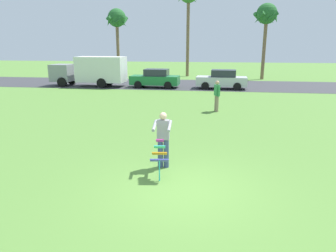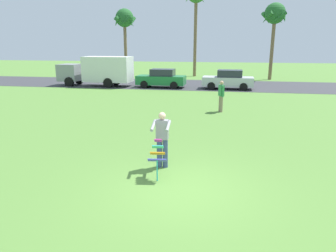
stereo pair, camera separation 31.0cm
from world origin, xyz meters
name	(u,v)px [view 1 (the left image)]	position (x,y,z in m)	size (l,w,h in m)	color
ground_plane	(184,190)	(0.00, 0.00, 0.00)	(120.00, 120.00, 0.00)	#568438
road_strip	(206,85)	(0.00, 21.78, 0.01)	(120.00, 8.00, 0.01)	#38383D
person_kite_flyer	(163,138)	(-0.78, 1.46, 0.95)	(0.55, 0.66, 1.73)	#384772
kite_held	(160,154)	(-0.75, 0.62, 0.72)	(0.53, 0.67, 1.09)	#D83399
parked_truck_grey_van	(93,70)	(-10.05, 19.38, 1.41)	(6.76, 2.26, 2.62)	gray
parked_car_green	(155,79)	(-4.36, 19.37, 0.77)	(4.26, 1.96, 1.60)	#1E7238
parked_car_silver	(222,80)	(1.37, 19.37, 0.77)	(4.26, 1.96, 1.60)	silver
palm_tree_left_near	(117,21)	(-10.71, 29.39, 6.34)	(2.58, 2.71, 7.69)	brown
palm_tree_centre_far	(266,17)	(5.86, 27.59, 6.42)	(2.58, 2.71, 7.78)	brown
person_walker_near	(217,95)	(0.88, 10.02, 0.93)	(0.34, 0.53, 1.73)	gray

